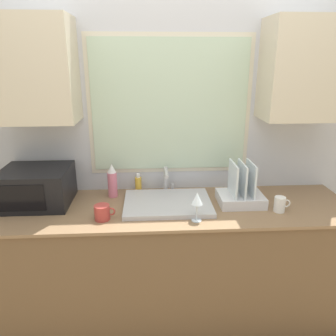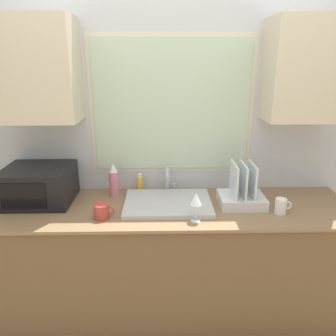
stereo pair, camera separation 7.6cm
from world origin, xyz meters
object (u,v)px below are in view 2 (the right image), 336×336
Objects in this scene: faucet at (168,178)px; spray_bottle at (114,180)px; mug_near_sink at (102,211)px; wine_glass at (196,200)px; soap_bottle at (140,183)px; microwave at (39,185)px; dish_rack at (242,195)px.

faucet is 0.78× the size of spray_bottle.
mug_near_sink is 0.58m from wine_glass.
wine_glass reaches higher than soap_bottle.
faucet reaches higher than mug_near_sink.
microwave is 0.70m from soap_bottle.
dish_rack is at bearing -23.73° from faucet.
microwave is at bearing -171.57° from faucet.
wine_glass is at bearing -36.80° from spray_bottle.
soap_bottle is 1.08× the size of mug_near_sink.
dish_rack is 2.33× the size of mug_near_sink.
soap_bottle is (-0.21, 0.04, -0.06)m from faucet.
wine_glass is (-0.33, -0.23, 0.07)m from dish_rack.
mug_near_sink is at bearing 174.90° from wine_glass.
microwave is 1.83× the size of spray_bottle.
wine_glass is (0.55, -0.41, 0.02)m from spray_bottle.
microwave is at bearing 150.36° from mug_near_sink.
soap_bottle is at bearing 159.67° from dish_rack.
microwave is (-0.88, -0.13, 0.01)m from faucet.
dish_rack is at bearing -3.54° from microwave.
dish_rack reaches higher than microwave.
soap_bottle reaches higher than mug_near_sink.
mug_near_sink is (-0.21, -0.44, -0.01)m from soap_bottle.
microwave is 2.41× the size of wine_glass.
dish_rack is 1.63× the size of wine_glass.
spray_bottle is 0.68m from wine_glass.
microwave reaches higher than wine_glass.
faucet is at bearing 6.02° from spray_bottle.
wine_glass is (0.37, -0.49, 0.08)m from soap_bottle.
wine_glass is at bearing -16.96° from microwave.
mug_near_sink is at bearing -136.25° from faucet.
mug_near_sink is at bearing -115.27° from soap_bottle.
dish_rack is 0.75m from soap_bottle.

